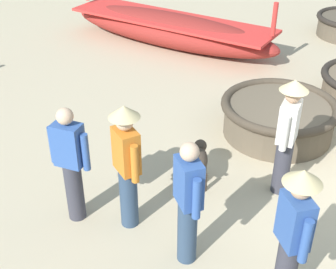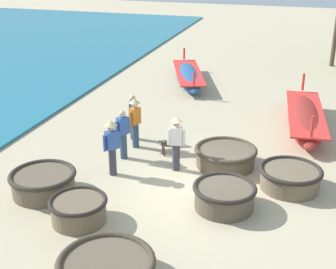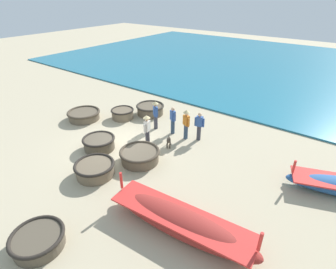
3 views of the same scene
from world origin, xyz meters
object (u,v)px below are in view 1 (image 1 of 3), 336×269
object	(u,v)px
fisherman_standing_right	(288,131)
fisherman_with_hat	(188,201)
dog	(200,159)
coracle_center	(278,116)
long_boat_red_hull	(171,29)
fisherman_by_coracle	(71,163)
fisherman_crouching	(127,160)
fisherman_standing_left	(293,231)

from	to	relation	value
fisherman_standing_right	fisherman_with_hat	distance (m)	1.81
fisherman_standing_right	dog	distance (m)	1.25
coracle_center	dog	world-z (taller)	coracle_center
long_boat_red_hull	dog	world-z (taller)	long_boat_red_hull
fisherman_by_coracle	fisherman_standing_right	bearing A→B (deg)	-41.93
fisherman_by_coracle	fisherman_crouching	bearing A→B (deg)	-63.47
coracle_center	fisherman_standing_right	distance (m)	1.64
fisherman_crouching	fisherman_standing_left	bearing A→B (deg)	-88.37
long_boat_red_hull	fisherman_standing_right	xyz separation A→B (m)	(-3.53, -4.48, 0.56)
fisherman_standing_right	fisherman_by_coracle	bearing A→B (deg)	138.07
fisherman_crouching	dog	size ratio (longest dim) A/B	2.80
coracle_center	fisherman_by_coracle	size ratio (longest dim) A/B	1.20
coracle_center	fisherman_by_coracle	distance (m)	3.61
fisherman_crouching	dog	world-z (taller)	fisherman_crouching
long_boat_red_hull	dog	bearing A→B (deg)	-138.93
fisherman_standing_right	fisherman_crouching	bearing A→B (deg)	144.99
fisherman_standing_right	fisherman_by_coracle	size ratio (longest dim) A/B	1.06
long_boat_red_hull	fisherman_standing_left	size ratio (longest dim) A/B	3.27
long_boat_red_hull	fisherman_crouching	size ratio (longest dim) A/B	3.27
coracle_center	long_boat_red_hull	world-z (taller)	long_boat_red_hull
coracle_center	fisherman_crouching	bearing A→B (deg)	170.36
dog	coracle_center	bearing A→B (deg)	-9.57
long_boat_red_hull	fisherman_standing_right	size ratio (longest dim) A/B	3.27
long_boat_red_hull	fisherman_standing_right	world-z (taller)	fisherman_standing_right
fisherman_crouching	fisherman_with_hat	distance (m)	0.92
fisherman_standing_right	fisherman_standing_left	size ratio (longest dim) A/B	1.00
dog	fisherman_crouching	bearing A→B (deg)	170.25
long_boat_red_hull	fisherman_with_hat	xyz separation A→B (m)	(-5.31, -4.18, 0.44)
coracle_center	fisherman_by_coracle	bearing A→B (deg)	161.37
fisherman_standing_right	fisherman_with_hat	world-z (taller)	fisherman_standing_right
coracle_center	dog	xyz separation A→B (m)	(-1.82, 0.31, 0.05)
fisherman_crouching	fisherman_standing_right	size ratio (longest dim) A/B	1.00
long_boat_red_hull	fisherman_with_hat	distance (m)	6.78
fisherman_standing_right	dog	xyz separation A→B (m)	(-0.47, 0.99, -0.59)
fisherman_by_coracle	fisherman_with_hat	bearing A→B (deg)	-80.61
fisherman_crouching	fisherman_standing_right	xyz separation A→B (m)	(1.73, -1.21, 0.00)
fisherman_standing_left	fisherman_by_coracle	bearing A→B (deg)	97.88
coracle_center	fisherman_crouching	size ratio (longest dim) A/B	1.13
fisherman_crouching	fisherman_standing_left	size ratio (longest dim) A/B	1.00
long_boat_red_hull	fisherman_crouching	xyz separation A→B (m)	(-5.26, -3.28, 0.56)
fisherman_crouching	fisherman_by_coracle	bearing A→B (deg)	116.53
fisherman_by_coracle	dog	xyz separation A→B (m)	(1.56, -0.83, -0.46)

